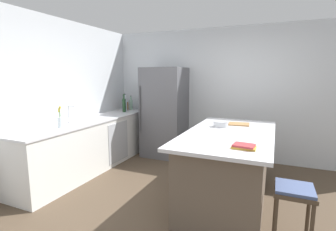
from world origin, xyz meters
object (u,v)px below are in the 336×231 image
at_px(wine_bottle, 124,105).
at_px(cookbook_stack, 244,146).
at_px(gin_bottle, 131,104).
at_px(refrigerator, 165,112).
at_px(hot_sauce_bottle, 124,107).
at_px(flower_vase, 60,121).
at_px(mixing_bowl, 221,124).
at_px(sink_faucet, 69,114).
at_px(whiskey_bottle, 126,106).
at_px(soda_bottle, 125,105).
at_px(kitchen_island, 228,166).
at_px(cutting_board, 239,124).
at_px(bar_stool, 294,198).

xyz_separation_m(wine_bottle, cookbook_stack, (2.67, -1.90, -0.10)).
height_order(gin_bottle, wine_bottle, wine_bottle).
relative_size(refrigerator, hot_sauce_bottle, 8.30).
bearing_deg(gin_bottle, flower_vase, -87.47).
bearing_deg(refrigerator, mixing_bowl, -39.18).
relative_size(sink_faucet, hot_sauce_bottle, 1.36).
relative_size(hot_sauce_bottle, wine_bottle, 0.57).
bearing_deg(wine_bottle, whiskey_bottle, 113.80).
height_order(refrigerator, cookbook_stack, refrigerator).
distance_m(hot_sauce_bottle, wine_bottle, 0.22).
bearing_deg(flower_vase, soda_bottle, 91.84).
relative_size(kitchen_island, wine_bottle, 5.32).
height_order(gin_bottle, mixing_bowl, gin_bottle).
bearing_deg(wine_bottle, hot_sauce_bottle, 122.99).
bearing_deg(sink_faucet, kitchen_island, 4.96).
distance_m(refrigerator, cookbook_stack, 2.80).
height_order(kitchen_island, hot_sauce_bottle, hot_sauce_bottle).
height_order(sink_faucet, mixing_bowl, sink_faucet).
xyz_separation_m(soda_bottle, wine_bottle, (0.03, -0.10, 0.01)).
bearing_deg(flower_vase, hot_sauce_bottle, 94.33).
height_order(whiskey_bottle, cutting_board, whiskey_bottle).
bearing_deg(refrigerator, gin_bottle, 170.53).
distance_m(kitchen_island, refrigerator, 2.18).
distance_m(cookbook_stack, mixing_bowl, 1.07).
height_order(bar_stool, soda_bottle, soda_bottle).
distance_m(whiskey_bottle, cutting_board, 2.73).
xyz_separation_m(refrigerator, cookbook_stack, (1.83, -2.12, 0.05)).
bearing_deg(bar_stool, kitchen_island, 136.47).
distance_m(bar_stool, cookbook_stack, 0.66).
relative_size(soda_bottle, mixing_bowl, 1.81).
height_order(gin_bottle, soda_bottle, soda_bottle).
bearing_deg(cookbook_stack, cutting_board, 99.88).
bearing_deg(mixing_bowl, soda_bottle, 155.90).
height_order(whiskey_bottle, cookbook_stack, whiskey_bottle).
bearing_deg(hot_sauce_bottle, cutting_board, -17.75).
height_order(sink_faucet, cookbook_stack, sink_faucet).
bearing_deg(cookbook_stack, flower_vase, 176.81).
relative_size(kitchen_island, cookbook_stack, 8.79).
xyz_separation_m(kitchen_island, refrigerator, (-1.58, 1.44, 0.44)).
bearing_deg(soda_bottle, whiskey_bottle, 117.48).
bearing_deg(whiskey_bottle, mixing_bowl, -26.75).
height_order(refrigerator, mixing_bowl, refrigerator).
bearing_deg(soda_bottle, bar_stool, -32.36).
distance_m(kitchen_island, gin_bottle, 2.99).
xyz_separation_m(kitchen_island, cookbook_stack, (0.26, -0.68, 0.48)).
xyz_separation_m(hot_sauce_bottle, soda_bottle, (0.09, -0.08, 0.06)).
bearing_deg(cutting_board, mixing_bowl, -129.06).
height_order(wine_bottle, cookbook_stack, wine_bottle).
distance_m(whiskey_bottle, cookbook_stack, 3.53).
xyz_separation_m(kitchen_island, hot_sauce_bottle, (-2.53, 1.39, 0.51)).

